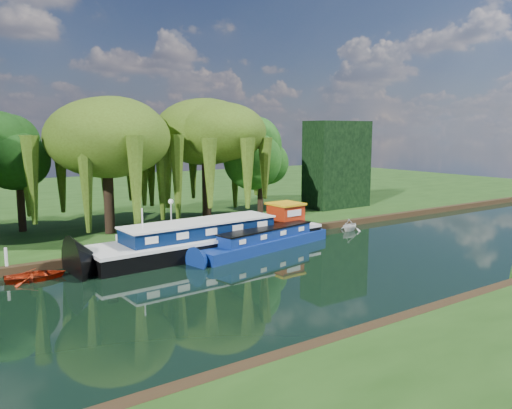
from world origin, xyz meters
TOP-DOWN VIEW (x-y plane):
  - ground at (0.00, 0.00)m, footprint 120.00×120.00m
  - far_bank at (0.00, 34.00)m, footprint 120.00×52.00m
  - dutch_barge at (1.73, 6.78)m, footprint 15.97×4.43m
  - narrowboat at (4.66, 5.22)m, footprint 10.62×3.81m
  - red_dinghy at (-8.93, 6.51)m, footprint 3.16×2.42m
  - white_cruiser at (13.45, 6.55)m, footprint 2.44×2.27m
  - willow_left at (-2.65, 13.85)m, footprint 7.49×7.49m
  - willow_right at (4.78, 13.31)m, footprint 7.15×7.15m
  - tree_far_mid at (-7.61, 18.04)m, footprint 4.71×4.71m
  - tree_far_right at (10.10, 13.72)m, footprint 4.31×4.31m
  - conifer_hedge at (19.00, 14.00)m, footprint 6.00×3.00m
  - lamppost at (0.50, 10.50)m, footprint 0.36×0.36m
  - mooring_posts at (-0.50, 8.40)m, footprint 19.16×0.16m
  - reeds_near at (6.87, -7.57)m, footprint 33.70×1.50m

SIDE VIEW (x-z plane):
  - ground at x=0.00m, z-range 0.00..0.00m
  - red_dinghy at x=-8.93m, z-range -0.31..0.31m
  - white_cruiser at x=13.45m, z-range -0.53..0.53m
  - far_bank at x=0.00m, z-range 0.00..0.45m
  - narrowboat at x=4.66m, z-range -0.22..1.31m
  - reeds_near at x=6.87m, z-range 0.00..1.10m
  - dutch_barge at x=1.73m, z-range -0.84..2.49m
  - mooring_posts at x=-0.50m, z-range 0.45..1.45m
  - lamppost at x=0.50m, z-range 1.14..3.70m
  - conifer_hedge at x=19.00m, z-range 0.45..8.45m
  - tree_far_right at x=10.10m, z-range 1.79..8.85m
  - tree_far_mid at x=-7.61m, z-range 1.92..9.62m
  - willow_right at x=4.78m, z-range 2.45..11.15m
  - willow_left at x=-2.65m, z-range 2.48..11.46m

